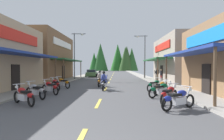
{
  "coord_description": "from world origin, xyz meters",
  "views": [
    {
      "loc": [
        0.96,
        -2.17,
        1.92
      ],
      "look_at": [
        0.15,
        27.56,
        1.37
      ],
      "focal_mm": 28.32,
      "sensor_mm": 36.0,
      "label": 1
    }
  ],
  "objects_px": {
    "streetlamp_left": "(76,50)",
    "motorcycle_parked_left_1": "(36,91)",
    "motorcycle_parked_right_3": "(161,87)",
    "motorcycle_parked_right_4": "(155,85)",
    "motorcycle_parked_right_1": "(169,94)",
    "pedestrian_by_shop": "(157,74)",
    "motorcycle_parked_left_0": "(24,95)",
    "motorcycle_parked_left_2": "(50,87)",
    "motorcycle_parked_left_4": "(63,83)",
    "streetlamp_right": "(143,51)",
    "motorcycle_parked_right_2": "(161,90)",
    "motorcycle_parked_left_3": "(55,84)",
    "parked_car_curbside": "(92,73)",
    "pedestrian_browsing": "(161,74)",
    "rider_cruising_lead": "(104,82)",
    "motorcycle_parked_right_0": "(178,99)",
    "rider_cruising_trailing": "(100,80)"
  },
  "relations": [
    {
      "from": "motorcycle_parked_left_0",
      "to": "parked_car_curbside",
      "type": "distance_m",
      "value": 24.55
    },
    {
      "from": "motorcycle_parked_right_3",
      "to": "motorcycle_parked_right_4",
      "type": "distance_m",
      "value": 1.51
    },
    {
      "from": "motorcycle_parked_left_2",
      "to": "parked_car_curbside",
      "type": "xyz_separation_m",
      "value": [
        -0.09,
        21.07,
        0.2
      ]
    },
    {
      "from": "parked_car_curbside",
      "to": "motorcycle_parked_right_0",
      "type": "bearing_deg",
      "value": -166.18
    },
    {
      "from": "streetlamp_left",
      "to": "streetlamp_right",
      "type": "xyz_separation_m",
      "value": [
        10.18,
        1.68,
        -0.04
      ]
    },
    {
      "from": "motorcycle_parked_right_2",
      "to": "rider_cruising_trailing",
      "type": "distance_m",
      "value": 7.47
    },
    {
      "from": "motorcycle_parked_right_0",
      "to": "pedestrian_browsing",
      "type": "distance_m",
      "value": 14.66
    },
    {
      "from": "motorcycle_parked_right_0",
      "to": "streetlamp_left",
      "type": "bearing_deg",
      "value": 84.22
    },
    {
      "from": "motorcycle_parked_left_0",
      "to": "pedestrian_browsing",
      "type": "relative_size",
      "value": 1.08
    },
    {
      "from": "rider_cruising_lead",
      "to": "pedestrian_browsing",
      "type": "distance_m",
      "value": 10.22
    },
    {
      "from": "rider_cruising_lead",
      "to": "motorcycle_parked_left_1",
      "type": "bearing_deg",
      "value": 138.46
    },
    {
      "from": "motorcycle_parked_right_1",
      "to": "streetlamp_left",
      "type": "bearing_deg",
      "value": 65.77
    },
    {
      "from": "motorcycle_parked_right_0",
      "to": "motorcycle_parked_left_1",
      "type": "relative_size",
      "value": 1.04
    },
    {
      "from": "motorcycle_parked_right_1",
      "to": "pedestrian_by_shop",
      "type": "relative_size",
      "value": 1.01
    },
    {
      "from": "motorcycle_parked_left_2",
      "to": "motorcycle_parked_left_1",
      "type": "bearing_deg",
      "value": 121.96
    },
    {
      "from": "motorcycle_parked_left_2",
      "to": "motorcycle_parked_left_3",
      "type": "xyz_separation_m",
      "value": [
        -0.35,
        2.05,
        0.0
      ]
    },
    {
      "from": "motorcycle_parked_right_1",
      "to": "motorcycle_parked_right_2",
      "type": "relative_size",
      "value": 0.92
    },
    {
      "from": "motorcycle_parked_left_2",
      "to": "motorcycle_parked_left_4",
      "type": "distance_m",
      "value": 3.57
    },
    {
      "from": "streetlamp_right",
      "to": "parked_car_curbside",
      "type": "distance_m",
      "value": 10.99
    },
    {
      "from": "motorcycle_parked_right_3",
      "to": "motorcycle_parked_left_0",
      "type": "relative_size",
      "value": 0.96
    },
    {
      "from": "streetlamp_left",
      "to": "motorcycle_parked_left_0",
      "type": "relative_size",
      "value": 3.91
    },
    {
      "from": "pedestrian_by_shop",
      "to": "parked_car_curbside",
      "type": "height_order",
      "value": "pedestrian_by_shop"
    },
    {
      "from": "motorcycle_parked_right_4",
      "to": "motorcycle_parked_left_1",
      "type": "relative_size",
      "value": 0.9
    },
    {
      "from": "pedestrian_by_shop",
      "to": "parked_car_curbside",
      "type": "bearing_deg",
      "value": -128.26
    },
    {
      "from": "motorcycle_parked_right_2",
      "to": "motorcycle_parked_left_3",
      "type": "xyz_separation_m",
      "value": [
        -7.79,
        3.09,
        0.0
      ]
    },
    {
      "from": "motorcycle_parked_right_2",
      "to": "motorcycle_parked_left_3",
      "type": "bearing_deg",
      "value": 127.6
    },
    {
      "from": "motorcycle_parked_left_0",
      "to": "motorcycle_parked_right_2",
      "type": "bearing_deg",
      "value": -125.03
    },
    {
      "from": "streetlamp_right",
      "to": "pedestrian_browsing",
      "type": "relative_size",
      "value": 4.16
    },
    {
      "from": "streetlamp_left",
      "to": "motorcycle_parked_left_1",
      "type": "distance_m",
      "value": 16.3
    },
    {
      "from": "motorcycle_parked_left_0",
      "to": "rider_cruising_lead",
      "type": "distance_m",
      "value": 6.86
    },
    {
      "from": "motorcycle_parked_right_1",
      "to": "motorcycle_parked_right_3",
      "type": "xyz_separation_m",
      "value": [
        0.34,
        3.06,
        0.0
      ]
    },
    {
      "from": "motorcycle_parked_right_3",
      "to": "motorcycle_parked_left_1",
      "type": "distance_m",
      "value": 8.18
    },
    {
      "from": "motorcycle_parked_right_3",
      "to": "pedestrian_browsing",
      "type": "height_order",
      "value": "pedestrian_browsing"
    },
    {
      "from": "motorcycle_parked_right_1",
      "to": "rider_cruising_trailing",
      "type": "distance_m",
      "value": 9.0
    },
    {
      "from": "pedestrian_browsing",
      "to": "streetlamp_right",
      "type": "bearing_deg",
      "value": -81.3
    },
    {
      "from": "streetlamp_right",
      "to": "motorcycle_parked_right_1",
      "type": "height_order",
      "value": "streetlamp_right"
    },
    {
      "from": "motorcycle_parked_right_2",
      "to": "rider_cruising_lead",
      "type": "height_order",
      "value": "rider_cruising_lead"
    },
    {
      "from": "motorcycle_parked_right_0",
      "to": "motorcycle_parked_left_2",
      "type": "relative_size",
      "value": 1.1
    },
    {
      "from": "motorcycle_parked_right_2",
      "to": "pedestrian_by_shop",
      "type": "relative_size",
      "value": 1.1
    },
    {
      "from": "motorcycle_parked_right_3",
      "to": "pedestrian_by_shop",
      "type": "distance_m",
      "value": 11.98
    },
    {
      "from": "pedestrian_by_shop",
      "to": "motorcycle_parked_right_2",
      "type": "bearing_deg",
      "value": -7.69
    },
    {
      "from": "motorcycle_parked_right_4",
      "to": "rider_cruising_trailing",
      "type": "bearing_deg",
      "value": 101.47
    },
    {
      "from": "motorcycle_parked_left_4",
      "to": "parked_car_curbside",
      "type": "xyz_separation_m",
      "value": [
        0.14,
        17.51,
        0.2
      ]
    },
    {
      "from": "motorcycle_parked_left_4",
      "to": "rider_cruising_trailing",
      "type": "distance_m",
      "value": 3.53
    },
    {
      "from": "motorcycle_parked_right_1",
      "to": "pedestrian_by_shop",
      "type": "xyz_separation_m",
      "value": [
        2.68,
        14.8,
        0.51
      ]
    },
    {
      "from": "motorcycle_parked_left_2",
      "to": "pedestrian_by_shop",
      "type": "xyz_separation_m",
      "value": [
        10.07,
        11.92,
        0.51
      ]
    },
    {
      "from": "motorcycle_parked_right_4",
      "to": "pedestrian_browsing",
      "type": "relative_size",
      "value": 0.99
    },
    {
      "from": "motorcycle_parked_left_1",
      "to": "rider_cruising_lead",
      "type": "relative_size",
      "value": 0.84
    },
    {
      "from": "motorcycle_parked_right_3",
      "to": "parked_car_curbside",
      "type": "distance_m",
      "value": 22.31
    },
    {
      "from": "motorcycle_parked_right_1",
      "to": "motorcycle_parked_right_3",
      "type": "distance_m",
      "value": 3.08
    }
  ]
}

